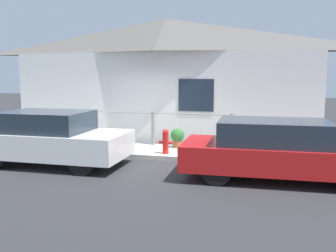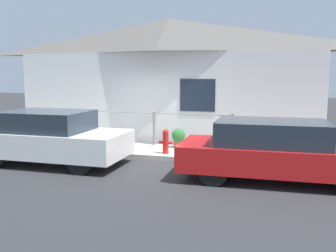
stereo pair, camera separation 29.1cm
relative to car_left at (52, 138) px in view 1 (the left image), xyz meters
The scene contains 8 objects.
ground_plane 2.31m from the car_left, 29.83° to the left, with size 60.00×60.00×0.00m, color #2D2D30.
sidewalk 2.79m from the car_left, 45.30° to the left, with size 24.00×1.67×0.12m.
house 5.22m from the car_left, 64.89° to the left, with size 10.37×2.23×4.15m.
fence 3.24m from the car_left, 53.86° to the left, with size 4.90×0.10×1.03m.
car_left is the anchor object (origin of this frame).
car_right 5.54m from the car_left, ahead, with size 4.28×1.82×1.30m.
fire_hydrant 2.99m from the car_left, 28.90° to the left, with size 0.39×0.17×0.68m.
potted_plant_near_hydrant 3.64m from the car_left, 41.10° to the left, with size 0.40×0.40×0.57m.
Camera 1 is at (3.26, -9.43, 2.29)m, focal length 40.00 mm.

